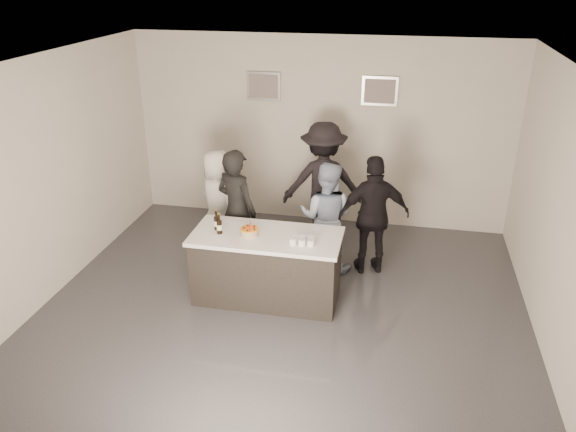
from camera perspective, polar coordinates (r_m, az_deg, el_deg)
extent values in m
plane|color=#3D3D42|center=(6.97, -0.85, -10.32)|extent=(6.00, 6.00, 0.00)
plane|color=white|center=(5.81, -1.03, 14.77)|extent=(6.00, 6.00, 0.00)
cube|color=beige|center=(9.03, 3.25, 8.49)|extent=(6.00, 0.04, 3.00)
cube|color=beige|center=(3.80, -11.25, -16.85)|extent=(6.00, 0.04, 3.00)
cube|color=beige|center=(7.45, -24.10, 2.83)|extent=(0.04, 6.00, 3.00)
cube|color=beige|center=(6.36, 26.51, -1.22)|extent=(0.04, 6.00, 3.00)
cube|color=#B2B2B7|center=(9.00, -2.49, 13.05)|extent=(0.54, 0.04, 0.44)
cube|color=#B2B2B7|center=(8.75, 9.31, 12.42)|extent=(0.54, 0.04, 0.44)
cube|color=white|center=(7.14, -2.15, -5.15)|extent=(1.86, 0.86, 0.90)
cylinder|color=#FE9D1A|center=(6.92, -3.94, -1.66)|extent=(0.23, 0.23, 0.08)
cylinder|color=black|center=(7.07, -7.27, -0.41)|extent=(0.07, 0.07, 0.26)
cylinder|color=black|center=(6.96, -7.00, -0.80)|extent=(0.07, 0.07, 0.26)
cube|color=gold|center=(6.71, 1.48, -2.47)|extent=(0.30, 0.19, 0.08)
cube|color=pink|center=(6.76, -5.14, -2.72)|extent=(0.24, 0.08, 0.01)
imported|color=black|center=(7.72, -5.22, 0.59)|extent=(0.75, 0.64, 1.74)
imported|color=#95A7C2|center=(7.71, 3.89, -0.08)|extent=(0.81, 0.66, 1.57)
imported|color=silver|center=(8.28, -7.11, 1.49)|extent=(0.90, 0.85, 1.55)
imported|color=black|center=(7.67, 8.69, 0.04)|extent=(1.07, 0.69, 1.69)
imported|color=black|center=(8.49, 3.57, 3.41)|extent=(1.33, 0.94, 1.87)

